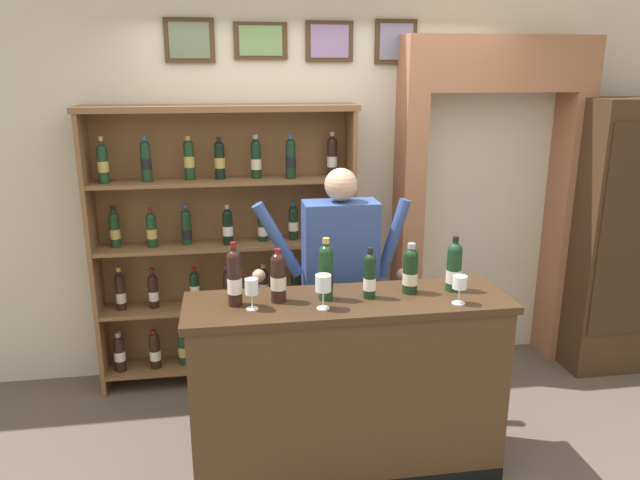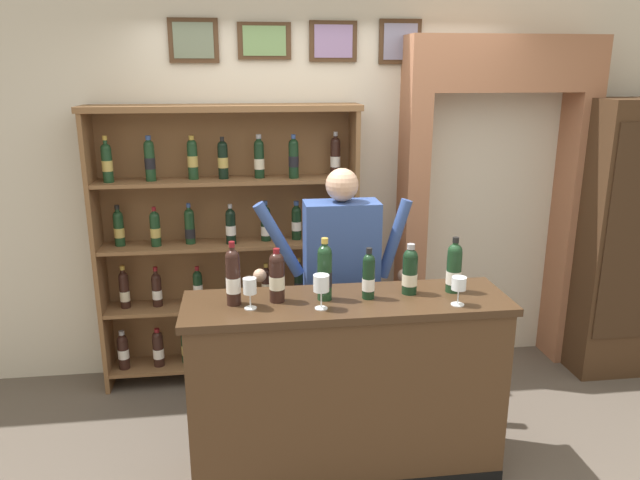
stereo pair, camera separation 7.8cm
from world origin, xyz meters
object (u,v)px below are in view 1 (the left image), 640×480
(wine_glass_center, at_px, (323,285))
(wine_glass_spare, at_px, (252,288))
(wine_shelf, at_px, (226,244))
(tasting_counter, at_px, (347,388))
(tasting_bottle_riserva, at_px, (234,277))
(tasting_bottle_grappa, at_px, (278,277))
(tasting_bottle_bianco, at_px, (454,267))
(wine_glass_left, at_px, (460,284))
(side_cabinet, at_px, (632,237))
(tasting_bottle_prosecco, at_px, (326,271))
(shopkeeper, at_px, (340,269))
(tasting_bottle_chianti, at_px, (410,270))
(tasting_bottle_super_tuscan, at_px, (370,275))

(wine_glass_center, xyz_separation_m, wine_glass_spare, (-0.35, 0.05, -0.02))
(wine_shelf, distance_m, tasting_counter, 1.45)
(tasting_bottle_riserva, xyz_separation_m, tasting_bottle_grappa, (0.22, 0.02, -0.01))
(tasting_bottle_bianco, height_order, wine_glass_left, tasting_bottle_bianco)
(side_cabinet, bearing_deg, tasting_bottle_prosecco, -158.65)
(side_cabinet, relative_size, wine_glass_left, 13.35)
(tasting_counter, bearing_deg, shopkeeper, 83.95)
(tasting_bottle_riserva, relative_size, tasting_bottle_chianti, 1.21)
(tasting_counter, height_order, wine_glass_left, wine_glass_left)
(tasting_bottle_prosecco, relative_size, tasting_bottle_super_tuscan, 1.21)
(tasting_bottle_bianco, bearing_deg, wine_shelf, 136.38)
(wine_shelf, distance_m, shopkeeper, 0.95)
(tasting_bottle_riserva, distance_m, tasting_bottle_prosecco, 0.47)
(wine_shelf, bearing_deg, side_cabinet, -4.41)
(wine_glass_left, bearing_deg, shopkeeper, 125.10)
(shopkeeper, distance_m, tasting_bottle_grappa, 0.69)
(tasting_bottle_prosecco, relative_size, tasting_bottle_bianco, 1.09)
(shopkeeper, distance_m, wine_glass_spare, 0.83)
(tasting_bottle_super_tuscan, xyz_separation_m, wine_glass_left, (0.43, -0.15, -0.01))
(wine_shelf, xyz_separation_m, tasting_bottle_super_tuscan, (0.74, -1.20, 0.14))
(tasting_counter, distance_m, tasting_bottle_bianco, 0.88)
(tasting_bottle_chianti, distance_m, wine_glass_left, 0.28)
(side_cabinet, height_order, wine_glass_left, side_cabinet)
(tasting_counter, bearing_deg, tasting_bottle_bianco, 4.46)
(tasting_bottle_chianti, height_order, wine_glass_center, tasting_bottle_chianti)
(tasting_bottle_grappa, relative_size, wine_glass_spare, 1.76)
(tasting_bottle_riserva, relative_size, tasting_bottle_prosecco, 1.01)
(tasting_bottle_super_tuscan, bearing_deg, tasting_bottle_bianco, 4.48)
(tasting_bottle_super_tuscan, bearing_deg, shopkeeper, 95.81)
(tasting_counter, bearing_deg, wine_shelf, 117.59)
(tasting_bottle_chianti, bearing_deg, tasting_bottle_bianco, -0.75)
(tasting_bottle_riserva, distance_m, wine_glass_center, 0.45)
(tasting_bottle_grappa, bearing_deg, tasting_bottle_riserva, -175.85)
(wine_glass_center, distance_m, wine_glass_left, 0.70)
(tasting_counter, xyz_separation_m, tasting_bottle_prosecco, (-0.12, 0.02, 0.67))
(shopkeeper, height_order, wine_glass_left, shopkeeper)
(tasting_bottle_riserva, relative_size, tasting_bottle_bianco, 1.10)
(tasting_bottle_grappa, height_order, tasting_bottle_super_tuscan, tasting_bottle_grappa)
(side_cabinet, xyz_separation_m, shopkeeper, (-2.26, -0.43, 0.01))
(tasting_bottle_bianco, height_order, wine_glass_center, tasting_bottle_bianco)
(side_cabinet, relative_size, tasting_bottle_super_tuscan, 7.29)
(tasting_bottle_super_tuscan, relative_size, tasting_bottle_bianco, 0.90)
(tasting_bottle_super_tuscan, relative_size, wine_glass_left, 1.83)
(wine_shelf, distance_m, side_cabinet, 2.96)
(shopkeeper, bearing_deg, tasting_bottle_grappa, -128.96)
(tasting_counter, distance_m, tasting_bottle_grappa, 0.75)
(tasting_bottle_prosecco, xyz_separation_m, wine_glass_left, (0.66, -0.17, -0.04))
(wine_shelf, relative_size, wine_glass_left, 13.12)
(tasting_counter, relative_size, tasting_bottle_riserva, 5.12)
(wine_shelf, height_order, wine_glass_left, wine_shelf)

